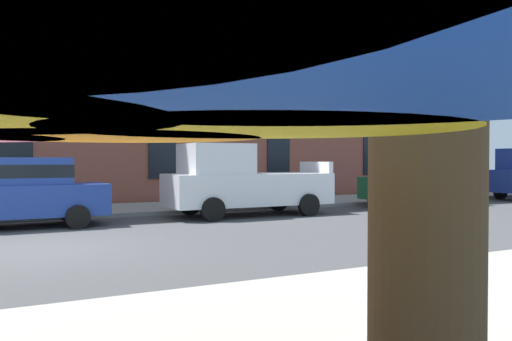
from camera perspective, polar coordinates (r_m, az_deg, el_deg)
The scene contains 5 objects.
ground_plane at distance 10.79m, azimuth -23.26°, elevation -8.09°, with size 120.00×120.00×0.00m, color #424244.
sidewalk_far at distance 17.52m, azimuth -24.68°, elevation -4.36°, with size 56.00×3.60×0.12m, color gray.
sedan_blue at distance 14.36m, azimuth -24.74°, elevation -2.00°, with size 4.40×1.98×1.78m.
pickup_white_midblock at distance 15.87m, azimuth -1.58°, elevation -1.32°, with size 5.10×2.12×2.20m.
sedan_green at distance 20.07m, azimuth 17.47°, elevation -1.07°, with size 4.40×1.98×1.78m.
Camera 1 is at (-0.66, -10.63, 1.72)m, focal length 36.30 mm.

